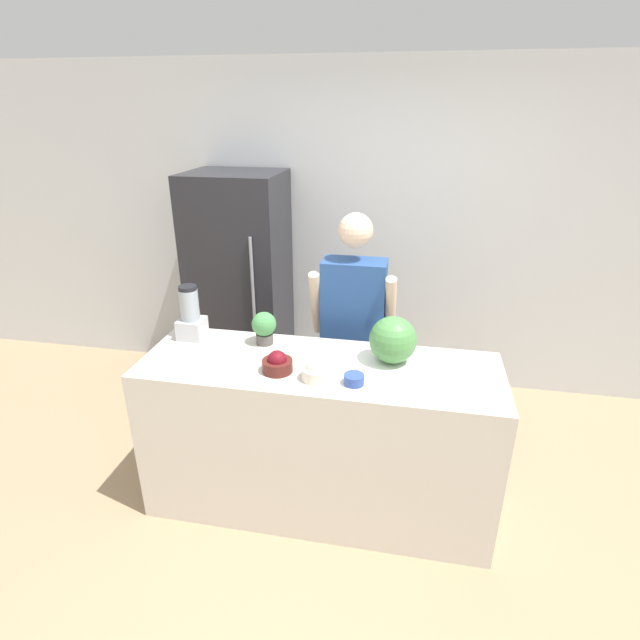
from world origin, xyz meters
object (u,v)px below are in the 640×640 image
Objects in this scene: person at (353,334)px; bowl_cherries at (277,363)px; blender at (191,316)px; bowl_cream at (316,371)px; bowl_small_blue at (354,379)px; watermelon at (393,340)px; potted_plant at (264,327)px; refrigerator at (240,285)px.

bowl_cherries is at bearing -112.04° from person.
bowl_cherries is 0.49× the size of blender.
bowl_cream is at bearing -11.13° from bowl_cherries.
bowl_cream is 0.20m from bowl_small_blue.
person is 0.82m from bowl_cream.
blender is at bearing -154.10° from person.
watermelon reaches higher than bowl_cream.
watermelon reaches higher than potted_plant.
person is 15.89× the size of bowl_small_blue.
bowl_cream is 0.44× the size of blender.
blender is 0.46m from potted_plant.
watermelon is (0.28, -0.55, 0.24)m from person.
potted_plant is (-0.38, 0.35, 0.06)m from bowl_cream.
bowl_small_blue is (0.11, -0.81, 0.13)m from person.
bowl_cherries is at bearing 172.73° from bowl_small_blue.
watermelon is 0.78× the size of blender.
refrigerator is 1.24m from potted_plant.
person reaches higher than watermelon.
bowl_cream is 0.91m from blender.
bowl_small_blue is at bearing -19.18° from blender.
bowl_cream is at bearing 176.96° from bowl_small_blue.
person reaches higher than blender.
watermelon is at bearing 55.80° from bowl_small_blue.
potted_plant is at bearing 137.06° from bowl_cream.
bowl_cherries is 0.36m from potted_plant.
bowl_cream is (-0.37, -0.25, -0.10)m from watermelon.
refrigerator is 9.11× the size of potted_plant.
potted_plant is at bearing 147.88° from bowl_small_blue.
watermelon is at bearing -43.00° from refrigerator.
watermelon is at bearing -62.74° from person.
person reaches higher than bowl_cherries.
watermelon is at bearing -4.88° from blender.
refrigerator is 5.41× the size of blender.
bowl_cherries is at bearing -160.99° from watermelon.
blender is 1.68× the size of potted_plant.
blender reaches higher than bowl_cream.
refrigerator is 1.21m from person.
refrigerator reaches higher than watermelon.
bowl_small_blue is 0.53× the size of potted_plant.
potted_plant is at bearing 171.88° from watermelon.
person is 10.18× the size of bowl_cherries.
person is at bearing 43.40° from potted_plant.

